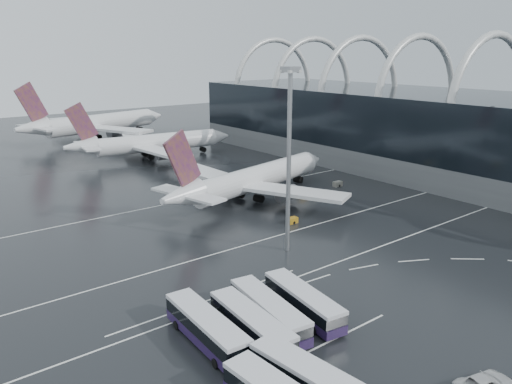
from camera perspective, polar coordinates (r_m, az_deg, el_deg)
ground at (r=79.38m, az=9.60°, el=-6.97°), size 420.00×420.00×0.00m
terminal at (r=136.46m, az=21.33°, el=6.52°), size 42.00×160.00×34.90m
lane_marking_near at (r=78.17m, az=10.68°, el=-7.39°), size 120.00×0.25×0.01m
lane_marking_mid at (r=87.25m, az=3.78°, el=-4.63°), size 120.00×0.25×0.01m
lane_marking_far at (r=108.58m, az=-6.11°, el=-0.54°), size 120.00×0.25×0.01m
bus_bay_line_south at (r=54.27m, az=4.61°, el=-18.39°), size 28.00×0.25×0.01m
bus_bay_line_north at (r=65.15m, az=-5.17°, el=-12.12°), size 28.00×0.25×0.01m
airliner_main at (r=104.71m, az=-0.50°, el=1.39°), size 50.67×43.76×17.29m
airliner_gate_b at (r=149.33m, az=-12.02°, el=5.43°), size 49.98×44.61×17.35m
airliner_gate_c at (r=188.02m, az=-18.01°, el=7.39°), size 58.83×53.41×21.11m
bus_row_near_a at (r=55.70m, az=-5.68°, el=-15.19°), size 3.87×13.78×3.36m
bus_row_near_b at (r=56.10m, az=-0.53°, el=-14.92°), size 4.13×13.48×3.27m
bus_row_near_c at (r=58.67m, az=1.48°, el=-13.43°), size 4.87×13.61×3.28m
bus_row_near_d at (r=60.98m, az=5.43°, el=-12.33°), size 4.82×13.33×3.21m
bus_row_far_b at (r=48.18m, az=6.53°, el=-20.80°), size 4.40×13.68×3.31m
van_curve_a at (r=53.74m, az=24.74°, el=-19.29°), size 6.48×4.24×1.66m
floodlight_mast at (r=74.82m, az=3.82°, el=6.06°), size 2.17×2.17×28.31m
gse_cart_belly_b at (r=108.87m, az=6.74°, el=-0.19°), size 2.22×1.31×1.21m
gse_cart_belly_c at (r=91.68m, az=4.15°, el=-3.25°), size 2.00×1.18×1.09m
gse_cart_belly_d at (r=117.68m, az=9.30°, el=0.92°), size 2.14×1.27×1.17m
gse_cart_belly_e at (r=108.90m, az=5.37°, el=-0.13°), size 2.27×1.34×1.24m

